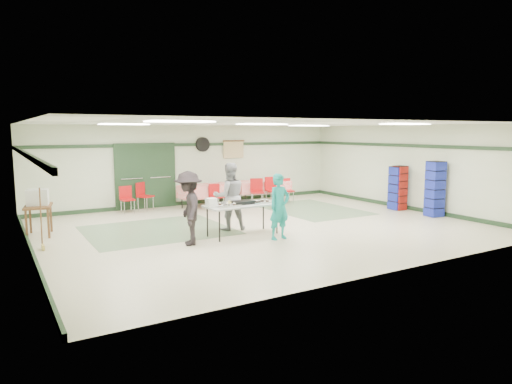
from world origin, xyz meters
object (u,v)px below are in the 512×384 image
dining_table_a (263,186)px  chair_loose_a (143,193)px  chair_loose_b (127,197)px  printer_table (38,209)px  broom (41,218)px  serving_table (243,206)px  crate_stack_red (399,188)px  volunteer_teal (279,207)px  volunteer_grey (229,197)px  chair_c (286,188)px  chair_b (257,189)px  chair_a (272,188)px  volunteer_dark (189,208)px  dining_table_b (206,190)px  office_printer (38,197)px  chair_d (216,194)px  crate_stack_blue_a (398,188)px  crate_stack_blue_b (435,189)px

dining_table_a → chair_loose_a: (-4.17, 0.47, -0.02)m
dining_table_a → chair_loose_b: bearing=-174.0°
printer_table → broom: 1.46m
serving_table → crate_stack_red: 6.07m
volunteer_teal → broom: size_ratio=1.16×
volunteer_grey → chair_c: bearing=-130.2°
serving_table → chair_b: size_ratio=2.05×
dining_table_a → chair_a: 0.56m
volunteer_teal → chair_a: volunteer_teal is taller
volunteer_dark → chair_loose_b: bearing=-161.9°
crate_stack_red → volunteer_dark: bearing=-173.8°
dining_table_a → serving_table: bearing=-117.4°
printer_table → volunteer_dark: bearing=-33.2°
volunteer_dark → dining_table_b: 4.99m
office_printer → crate_stack_red: bearing=0.3°
dining_table_a → chair_loose_a: bearing=-177.0°
crate_stack_red → chair_loose_a: bearing=150.4°
office_printer → broom: bearing=-82.4°
volunteer_dark → chair_loose_a: 4.87m
volunteer_dark → chair_d: (2.46, 3.80, -0.31)m
chair_loose_a → broom: (-3.28, -3.64, 0.14)m
chair_a → volunteer_dark: bearing=-136.1°
volunteer_teal → chair_a: 5.10m
crate_stack_blue_a → printer_table: size_ratio=1.40×
volunteer_dark → chair_c: (5.19, 3.80, -0.29)m
volunteer_teal → serving_table: bearing=118.4°
chair_loose_b → crate_stack_red: 8.58m
volunteer_grey → chair_loose_b: volunteer_grey is taller
chair_a → crate_stack_blue_a: (2.91, -2.92, 0.11)m
volunteer_grey → crate_stack_blue_b: (6.04, -1.45, -0.04)m
volunteer_dark → chair_b: (4.00, 3.80, -0.25)m
dining_table_a → chair_b: bearing=-127.0°
chair_a → dining_table_a: bearing=95.6°
chair_loose_b → crate_stack_blue_a: (7.67, -3.76, 0.19)m
chair_loose_a → crate_stack_blue_a: 8.12m
chair_c → broom: (-8.05, -2.60, 0.16)m
dining_table_b → chair_b: size_ratio=1.99×
chair_d → crate_stack_blue_a: (5.05, -2.91, 0.19)m
dining_table_a → chair_a: bearing=-79.2°
serving_table → chair_a: chair_a is taller
volunteer_dark → chair_b: 5.52m
dining_table_b → printer_table: bearing=-166.6°
chair_c → chair_loose_a: bearing=175.2°
chair_b → volunteer_teal: bearing=-90.1°
chair_d → crate_stack_blue_b: (5.05, -4.33, 0.31)m
volunteer_teal → chair_c: size_ratio=1.78×
volunteer_grey → volunteer_dark: (-1.48, -0.92, -0.04)m
dining_table_b → office_printer: size_ratio=3.87×
volunteer_grey → dining_table_a: volunteer_grey is taller
dining_table_b → broom: broom is taller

